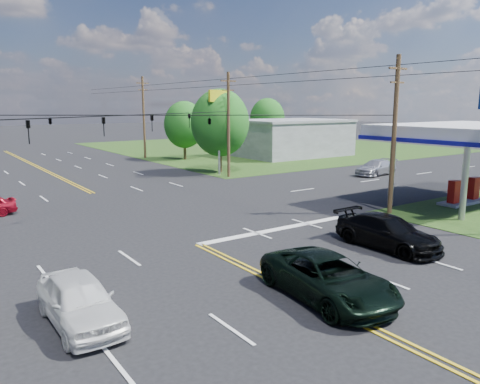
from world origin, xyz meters
TOP-DOWN VIEW (x-y plane):
  - ground at (0.00, 12.00)m, footprint 280.00×280.00m
  - grass_ne at (35.00, 44.00)m, footprint 46.00×48.00m
  - stop_bar at (5.00, 4.00)m, footprint 10.00×0.50m
  - retail_ne at (30.00, 32.00)m, footprint 14.00×10.00m
  - gas_canopy at (19.50, 2.00)m, footprint 12.20×8.20m
  - pole_se at (13.00, 3.00)m, footprint 1.60×0.28m
  - pole_ne at (13.00, 21.00)m, footprint 1.60×0.28m
  - pole_right_far at (13.00, 40.00)m, footprint 1.60×0.28m
  - span_wire_signals at (0.00, 12.00)m, footprint 26.00×18.00m
  - power_lines at (0.00, 10.00)m, footprint 26.04×100.00m
  - tree_right_a at (14.00, 24.00)m, footprint 5.70×5.70m
  - tree_right_b at (16.50, 36.00)m, footprint 4.94×4.94m
  - tree_far_r at (34.00, 42.00)m, footprint 5.32×5.32m
  - pickup_dkgreen at (0.50, -4.04)m, footprint 3.14×5.76m
  - suv_black at (7.02, -1.46)m, footprint 2.21×5.28m
  - pickup_white at (-7.08, -1.08)m, footprint 1.83×4.47m
  - sedan_far at (25.22, 14.03)m, footprint 5.19×2.62m
  - polesign_ne at (13.00, 22.64)m, footprint 2.22×0.51m

SIDE VIEW (x-z plane):
  - ground at x=0.00m, z-range 0.00..0.00m
  - grass_ne at x=35.00m, z-range -0.01..0.01m
  - stop_bar at x=5.00m, z-range -0.01..0.01m
  - sedan_far at x=25.22m, z-range 0.00..1.45m
  - pickup_white at x=-7.08m, z-range 0.00..1.52m
  - suv_black at x=7.02m, z-range 0.00..1.52m
  - pickup_dkgreen at x=0.50m, z-range 0.00..1.53m
  - retail_ne at x=30.00m, z-range 0.00..4.40m
  - tree_right_b at x=16.50m, z-range 0.68..7.76m
  - tree_far_r at x=34.00m, z-range 0.73..8.36m
  - gas_canopy at x=19.50m, z-range 2.04..7.39m
  - tree_right_a at x=14.00m, z-range 0.78..8.96m
  - pole_se at x=13.00m, z-range 0.17..9.67m
  - pole_ne at x=13.00m, z-range 0.17..9.67m
  - pole_right_far at x=13.00m, z-range 0.17..10.17m
  - span_wire_signals at x=0.00m, z-range 5.43..6.56m
  - polesign_ne at x=13.00m, z-range 2.23..10.24m
  - power_lines at x=0.00m, z-range 8.28..8.92m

